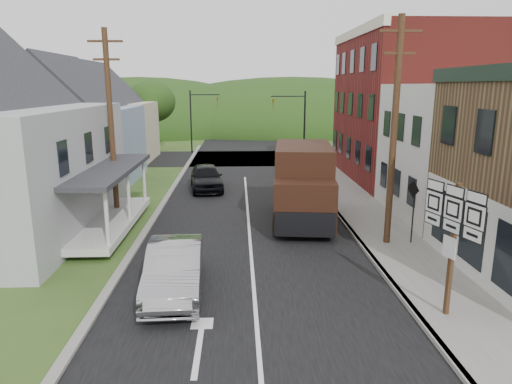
{
  "coord_description": "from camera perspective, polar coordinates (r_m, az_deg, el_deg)",
  "views": [
    {
      "loc": [
        -0.46,
        -14.06,
        6.41
      ],
      "look_at": [
        0.24,
        3.98,
        2.2
      ],
      "focal_mm": 32.0,
      "sensor_mm": 36.0,
      "label": 1
    }
  ],
  "objects": [
    {
      "name": "ground",
      "position": [
        15.46,
        -0.33,
        -11.37
      ],
      "size": [
        120.0,
        120.0,
        0.0
      ],
      "primitive_type": "plane",
      "color": "#2D4719",
      "rests_on": "ground"
    },
    {
      "name": "road",
      "position": [
        24.9,
        -1.1,
        -1.79
      ],
      "size": [
        9.0,
        90.0,
        0.02
      ],
      "primitive_type": "cube",
      "color": "black",
      "rests_on": "ground"
    },
    {
      "name": "cross_road",
      "position": [
        41.56,
        -1.58,
        4.25
      ],
      "size": [
        60.0,
        9.0,
        0.02
      ],
      "primitive_type": "cube",
      "color": "black",
      "rests_on": "ground"
    },
    {
      "name": "sidewalk_right",
      "position": [
        23.82,
        13.35,
        -2.66
      ],
      "size": [
        2.8,
        55.0,
        0.15
      ],
      "primitive_type": "cube",
      "color": "slate",
      "rests_on": "ground"
    },
    {
      "name": "curb_right",
      "position": [
        23.49,
        10.17,
        -2.73
      ],
      "size": [
        0.2,
        55.0,
        0.15
      ],
      "primitive_type": "cube",
      "color": "slate",
      "rests_on": "ground"
    },
    {
      "name": "curb_left",
      "position": [
        23.34,
        -12.51,
        -2.98
      ],
      "size": [
        0.3,
        55.0,
        0.12
      ],
      "primitive_type": "cube",
      "color": "slate",
      "rests_on": "ground"
    },
    {
      "name": "storefront_white",
      "position": [
        24.76,
        26.22,
        4.45
      ],
      "size": [
        8.0,
        7.0,
        6.5
      ],
      "primitive_type": "cube",
      "color": "silver",
      "rests_on": "ground"
    },
    {
      "name": "storefront_red",
      "position": [
        33.24,
        18.78,
        10.01
      ],
      "size": [
        8.0,
        12.0,
        10.0
      ],
      "primitive_type": "cube",
      "color": "maroon",
      "rests_on": "ground"
    },
    {
      "name": "house_blue",
      "position": [
        32.91,
        -21.1,
        7.52
      ],
      "size": [
        7.14,
        8.16,
        7.28
      ],
      "color": "#7B8FA9",
      "rests_on": "ground"
    },
    {
      "name": "house_cream",
      "position": [
        41.64,
        -17.82,
        8.77
      ],
      "size": [
        7.14,
        8.16,
        7.28
      ],
      "color": "beige",
      "rests_on": "ground"
    },
    {
      "name": "utility_pole_right",
      "position": [
        18.66,
        16.86,
        7.18
      ],
      "size": [
        1.6,
        0.26,
        9.0
      ],
      "color": "#472D19",
      "rests_on": "ground"
    },
    {
      "name": "utility_pole_left",
      "position": [
        22.94,
        -17.68,
        8.13
      ],
      "size": [
        1.6,
        0.26,
        9.0
      ],
      "color": "#472D19",
      "rests_on": "ground"
    },
    {
      "name": "traffic_signal_right",
      "position": [
        37.95,
        5.04,
        9.07
      ],
      "size": [
        2.87,
        0.2,
        6.0
      ],
      "color": "black",
      "rests_on": "ground"
    },
    {
      "name": "traffic_signal_left",
      "position": [
        44.8,
        -7.26,
        9.63
      ],
      "size": [
        2.87,
        0.2,
        6.0
      ],
      "color": "black",
      "rests_on": "ground"
    },
    {
      "name": "tree_left_d",
      "position": [
        46.87,
        -12.98,
        10.93
      ],
      "size": [
        4.8,
        4.8,
        6.94
      ],
      "color": "#382616",
      "rests_on": "ground"
    },
    {
      "name": "forested_ridge",
      "position": [
        69.36,
        -1.87,
        7.82
      ],
      "size": [
        90.0,
        30.0,
        16.0
      ],
      "primitive_type": "ellipsoid",
      "color": "#1A3810",
      "rests_on": "ground"
    },
    {
      "name": "silver_sedan",
      "position": [
        14.79,
        -10.11,
        -9.42
      ],
      "size": [
        1.93,
        4.88,
        1.58
      ],
      "primitive_type": "imported",
      "rotation": [
        0.0,
        0.0,
        0.05
      ],
      "color": "#9F9FA3",
      "rests_on": "ground"
    },
    {
      "name": "dark_sedan",
      "position": [
        28.84,
        -6.24,
        1.83
      ],
      "size": [
        2.49,
        4.91,
        1.6
      ],
      "primitive_type": "imported",
      "rotation": [
        0.0,
        0.0,
        0.13
      ],
      "color": "black",
      "rests_on": "ground"
    },
    {
      "name": "delivery_van",
      "position": [
        21.84,
        5.92,
        0.99
      ],
      "size": [
        3.31,
        6.76,
        3.64
      ],
      "rotation": [
        0.0,
        0.0,
        -0.11
      ],
      "color": "black",
      "rests_on": "ground"
    },
    {
      "name": "route_sign_cluster",
      "position": [
        13.42,
        23.34,
        -4.53
      ],
      "size": [
        0.67,
        2.09,
        3.76
      ],
      "rotation": [
        0.0,
        0.0,
        0.28
      ],
      "color": "#472D19",
      "rests_on": "sidewalk_right"
    },
    {
      "name": "warning_sign",
      "position": [
        19.39,
        19.07,
        -1.32
      ],
      "size": [
        0.23,
        0.69,
        2.6
      ],
      "rotation": [
        0.0,
        0.0,
        0.3
      ],
      "color": "black",
      "rests_on": "sidewalk_right"
    }
  ]
}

